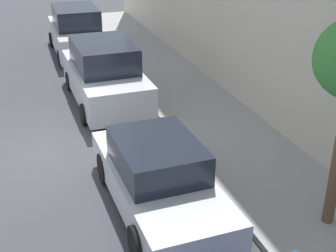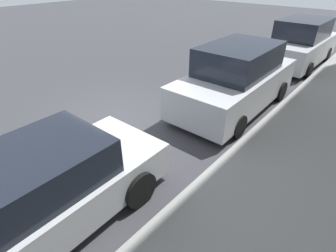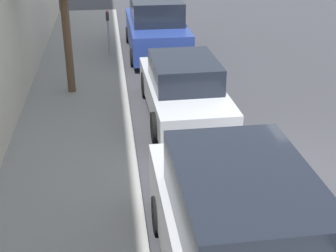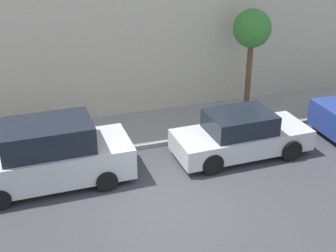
# 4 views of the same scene
# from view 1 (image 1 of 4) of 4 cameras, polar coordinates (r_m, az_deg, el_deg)

# --- Properties ---
(ground_plane) EXTENTS (60.00, 60.00, 0.00)m
(ground_plane) POSITION_cam_1_polar(r_m,az_deg,el_deg) (12.42, -15.18, -3.40)
(ground_plane) COLOR #38383D
(sidewalk) EXTENTS (2.79, 32.00, 0.15)m
(sidewalk) POSITION_cam_1_polar(r_m,az_deg,el_deg) (13.45, 5.88, 0.07)
(sidewalk) COLOR gray
(sidewalk) RESTS_ON ground_plane
(parked_sedan_second) EXTENTS (1.92, 4.54, 1.54)m
(parked_sedan_second) POSITION_cam_1_polar(r_m,az_deg,el_deg) (9.63, -1.16, -6.37)
(parked_sedan_second) COLOR #B7BABF
(parked_sedan_second) RESTS_ON ground_plane
(parked_suv_third) EXTENTS (2.08, 4.82, 1.98)m
(parked_suv_third) POSITION_cam_1_polar(r_m,az_deg,el_deg) (15.01, -7.72, 6.23)
(parked_suv_third) COLOR #B7BABF
(parked_suv_third) RESTS_ON ground_plane
(parked_suv_fourth) EXTENTS (2.08, 4.84, 1.98)m
(parked_suv_fourth) POSITION_cam_1_polar(r_m,az_deg,el_deg) (20.54, -11.04, 11.20)
(parked_suv_fourth) COLOR #B7BABF
(parked_suv_fourth) RESTS_ON ground_plane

